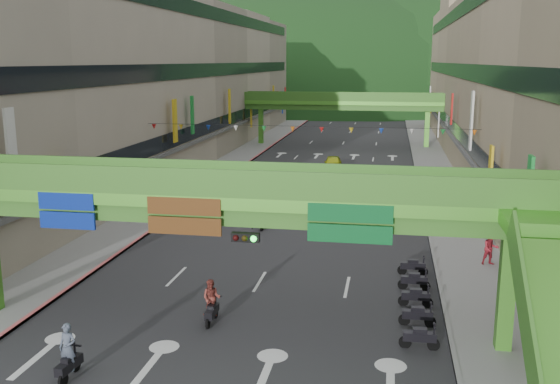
# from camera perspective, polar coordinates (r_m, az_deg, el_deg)

# --- Properties ---
(road_slab) EXTENTS (18.00, 140.00, 0.02)m
(road_slab) POSITION_cam_1_polar(r_m,az_deg,el_deg) (69.06, 4.67, 2.58)
(road_slab) COLOR #28282B
(road_slab) RESTS_ON ground
(sidewalk_left) EXTENTS (4.00, 140.00, 0.15)m
(sidewalk_left) POSITION_cam_1_polar(r_m,az_deg,el_deg) (70.92, -4.23, 2.88)
(sidewalk_left) COLOR gray
(sidewalk_left) RESTS_ON ground
(sidewalk_right) EXTENTS (4.00, 140.00, 0.15)m
(sidewalk_right) POSITION_cam_1_polar(r_m,az_deg,el_deg) (68.91, 13.81, 2.30)
(sidewalk_right) COLOR gray
(sidewalk_right) RESTS_ON ground
(curb_left) EXTENTS (0.20, 140.00, 0.18)m
(curb_left) POSITION_cam_1_polar(r_m,az_deg,el_deg) (70.47, -2.73, 2.86)
(curb_left) COLOR #CC5959
(curb_left) RESTS_ON ground
(curb_right) EXTENTS (0.20, 140.00, 0.18)m
(curb_right) POSITION_cam_1_polar(r_m,az_deg,el_deg) (68.80, 12.24, 2.38)
(curb_right) COLOR gray
(curb_right) RESTS_ON ground
(building_row_left) EXTENTS (12.80, 95.00, 19.00)m
(building_row_left) POSITION_cam_1_polar(r_m,az_deg,el_deg) (72.44, -10.53, 10.37)
(building_row_left) COLOR #9E937F
(building_row_left) RESTS_ON ground
(building_row_right) EXTENTS (12.80, 95.00, 19.00)m
(building_row_right) POSITION_cam_1_polar(r_m,az_deg,el_deg) (69.02, 20.88, 9.73)
(building_row_right) COLOR gray
(building_row_right) RESTS_ON ground
(overpass_near) EXTENTS (28.00, 12.27, 7.10)m
(overpass_near) POSITION_cam_1_polar(r_m,az_deg,el_deg) (24.60, -3.02, -2.18)
(overpass_near) COLOR #4C9E2D
(overpass_near) RESTS_ON ground
(overpass_far) EXTENTS (28.00, 2.20, 7.10)m
(overpass_far) POSITION_cam_1_polar(r_m,az_deg,el_deg) (83.29, 5.73, 7.89)
(overpass_far) COLOR #4C9E2D
(overpass_far) RESTS_ON ground
(hill_left) EXTENTS (168.00, 140.00, 112.00)m
(hill_left) POSITION_cam_1_polar(r_m,az_deg,el_deg) (179.48, 3.27, 8.35)
(hill_left) COLOR #1C4419
(hill_left) RESTS_ON ground
(hill_right) EXTENTS (208.00, 176.00, 128.00)m
(hill_right) POSITION_cam_1_polar(r_m,az_deg,el_deg) (199.04, 15.62, 8.28)
(hill_right) COLOR #1C4419
(hill_right) RESTS_ON ground
(bunting_string) EXTENTS (26.00, 0.36, 0.47)m
(bunting_string) POSITION_cam_1_polar(r_m,az_deg,el_deg) (48.55, 2.50, 5.73)
(bunting_string) COLOR black
(bunting_string) RESTS_ON ground
(scooter_rider_near) EXTENTS (0.68, 1.60, 2.11)m
(scooter_rider_near) POSITION_cam_1_polar(r_m,az_deg,el_deg) (24.10, -18.80, -13.80)
(scooter_rider_near) COLOR black
(scooter_rider_near) RESTS_ON ground
(scooter_rider_mid) EXTENTS (0.82, 1.60, 1.99)m
(scooter_rider_mid) POSITION_cam_1_polar(r_m,az_deg,el_deg) (27.47, -6.28, -9.89)
(scooter_rider_mid) COLOR black
(scooter_rider_mid) RESTS_ON ground
(scooter_rider_left) EXTENTS (0.96, 1.60, 1.92)m
(scooter_rider_left) POSITION_cam_1_polar(r_m,az_deg,el_deg) (42.09, -1.62, -2.16)
(scooter_rider_left) COLOR gray
(scooter_rider_left) RESTS_ON ground
(scooter_rider_far) EXTENTS (0.79, 1.60, 1.89)m
(scooter_rider_far) POSITION_cam_1_polar(r_m,az_deg,el_deg) (44.05, -6.34, -1.60)
(scooter_rider_far) COLOR maroon
(scooter_rider_far) RESTS_ON ground
(parked_scooter_row) EXTENTS (1.60, 9.35, 1.08)m
(parked_scooter_row) POSITION_cam_1_polar(r_m,az_deg,el_deg) (29.86, 12.31, -9.30)
(parked_scooter_row) COLOR black
(parked_scooter_row) RESTS_ON ground
(car_silver) EXTENTS (2.14, 4.59, 1.45)m
(car_silver) POSITION_cam_1_polar(r_m,az_deg,el_deg) (56.69, -3.74, 1.27)
(car_silver) COLOR #98979E
(car_silver) RESTS_ON ground
(car_yellow) EXTENTS (2.04, 4.53, 1.51)m
(car_yellow) POSITION_cam_1_polar(r_m,az_deg,el_deg) (64.74, 4.86, 2.61)
(car_yellow) COLOR #AEBA1B
(car_yellow) RESTS_ON ground
(pedestrian_red) EXTENTS (1.04, 0.89, 1.84)m
(pedestrian_red) POSITION_cam_1_polar(r_m,az_deg,el_deg) (36.33, 18.68, -5.14)
(pedestrian_red) COLOR maroon
(pedestrian_red) RESTS_ON ground
(pedestrian_dark) EXTENTS (1.05, 0.79, 1.66)m
(pedestrian_dark) POSITION_cam_1_polar(r_m,az_deg,el_deg) (54.00, 13.53, 0.53)
(pedestrian_dark) COLOR black
(pedestrian_dark) RESTS_ON ground
(pedestrian_blue) EXTENTS (0.86, 0.64, 1.68)m
(pedestrian_blue) POSITION_cam_1_polar(r_m,az_deg,el_deg) (55.87, 14.12, 0.89)
(pedestrian_blue) COLOR #28364C
(pedestrian_blue) RESTS_ON ground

